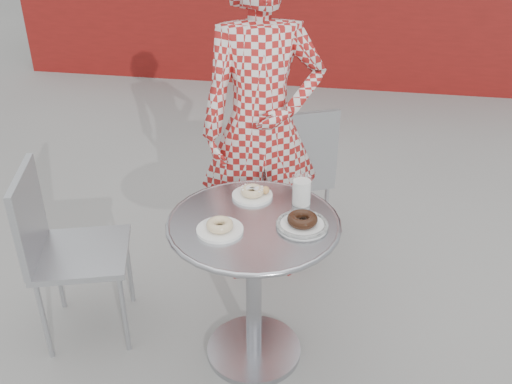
% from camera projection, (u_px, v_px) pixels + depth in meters
% --- Properties ---
extents(ground, '(60.00, 60.00, 0.00)m').
position_uv_depth(ground, '(249.00, 347.00, 2.54)').
color(ground, gray).
rests_on(ground, ground).
extents(bistro_table, '(0.68, 0.68, 0.68)m').
position_uv_depth(bistro_table, '(254.00, 256.00, 2.27)').
color(bistro_table, '#B5B5B9').
rests_on(bistro_table, ground).
extents(chair_far, '(0.53, 0.54, 0.85)m').
position_uv_depth(chair_far, '(286.00, 201.00, 3.15)').
color(chair_far, '#ADAFB5').
rests_on(chair_far, ground).
extents(chair_left, '(0.49, 0.49, 0.82)m').
position_uv_depth(chair_left, '(85.00, 284.00, 2.53)').
color(chair_left, '#ADAFB5').
rests_on(chair_left, ground).
extents(seated_person, '(0.68, 0.56, 1.61)m').
position_uv_depth(seated_person, '(262.00, 127.00, 2.68)').
color(seated_person, '#A31B19').
rests_on(seated_person, ground).
extents(plate_far, '(0.17, 0.17, 0.04)m').
position_uv_depth(plate_far, '(253.00, 193.00, 2.34)').
color(plate_far, white).
rests_on(plate_far, bistro_table).
extents(plate_near, '(0.18, 0.18, 0.04)m').
position_uv_depth(plate_near, '(220.00, 227.00, 2.12)').
color(plate_near, white).
rests_on(plate_near, bistro_table).
extents(plate_checker, '(0.20, 0.20, 0.05)m').
position_uv_depth(plate_checker, '(302.00, 223.00, 2.14)').
color(plate_checker, white).
rests_on(plate_checker, bistro_table).
extents(milk_cup, '(0.08, 0.08, 0.12)m').
position_uv_depth(milk_cup, '(302.00, 191.00, 2.27)').
color(milk_cup, white).
rests_on(milk_cup, bistro_table).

